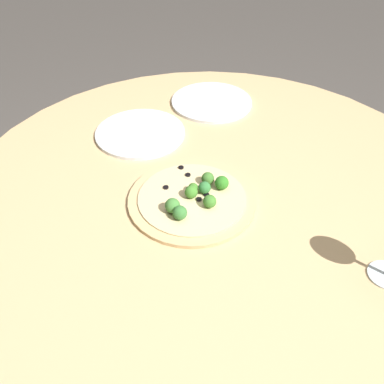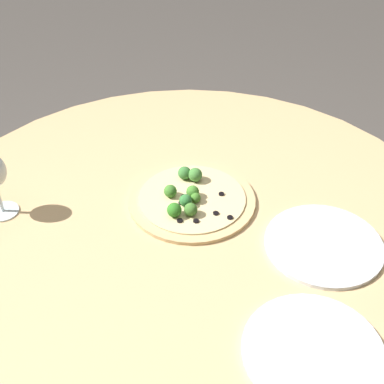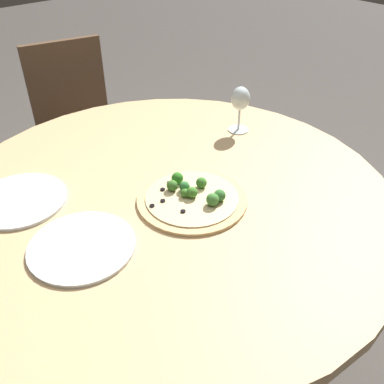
# 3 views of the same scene
# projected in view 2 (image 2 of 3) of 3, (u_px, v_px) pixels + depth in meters

# --- Properties ---
(dining_table) EXTENTS (1.33, 1.33, 0.75)m
(dining_table) POSITION_uv_depth(u_px,v_px,m) (188.00, 240.00, 1.30)
(dining_table) COLOR tan
(dining_table) RESTS_ON ground_plane
(pizza) EXTENTS (0.32, 0.32, 0.05)m
(pizza) POSITION_uv_depth(u_px,v_px,m) (191.00, 198.00, 1.33)
(pizza) COLOR tan
(pizza) RESTS_ON dining_table
(plate_near) EXTENTS (0.27, 0.27, 0.01)m
(plate_near) POSITION_uv_depth(u_px,v_px,m) (313.00, 351.00, 0.99)
(plate_near) COLOR silver
(plate_near) RESTS_ON dining_table
(plate_far) EXTENTS (0.27, 0.27, 0.01)m
(plate_far) POSITION_uv_depth(u_px,v_px,m) (324.00, 244.00, 1.21)
(plate_far) COLOR silver
(plate_far) RESTS_ON dining_table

